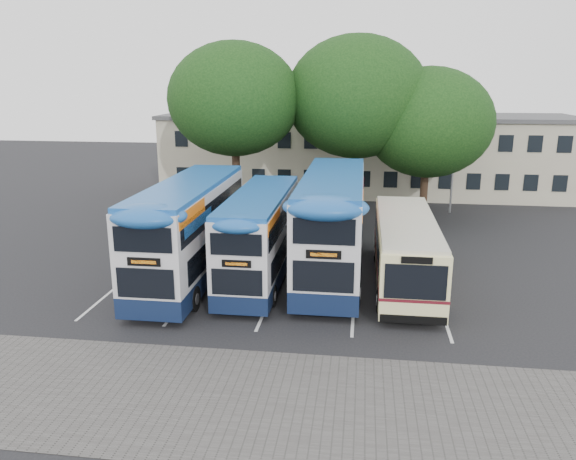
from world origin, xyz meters
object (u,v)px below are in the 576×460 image
(lamp_post, at_px, (455,139))
(bus_dd_left, at_px, (190,227))
(tree_left, at_px, (234,99))
(bus_single, at_px, (406,247))
(bus_dd_mid, at_px, (260,232))
(bus_dd_right, at_px, (333,220))
(tree_right, at_px, (428,123))
(tree_mid, at_px, (357,97))

(lamp_post, xyz_separation_m, bus_dd_left, (-13.72, -15.31, -2.60))
(tree_left, distance_m, bus_single, 15.86)
(bus_dd_mid, height_order, bus_dd_right, bus_dd_right)
(bus_dd_left, xyz_separation_m, bus_dd_right, (6.34, 1.58, 0.13))
(tree_right, height_order, bus_dd_mid, tree_right)
(tree_left, distance_m, bus_dd_mid, 12.79)
(lamp_post, relative_size, bus_dd_left, 0.84)
(tree_mid, distance_m, bus_dd_mid, 14.48)
(lamp_post, bearing_deg, tree_right, -134.72)
(tree_mid, distance_m, bus_single, 14.07)
(tree_right, distance_m, bus_single, 13.38)
(tree_mid, bearing_deg, bus_dd_right, -93.83)
(tree_left, relative_size, bus_dd_mid, 1.16)
(lamp_post, relative_size, tree_mid, 0.77)
(lamp_post, xyz_separation_m, tree_mid, (-6.60, -2.11, 2.76))
(tree_mid, height_order, bus_dd_mid, tree_mid)
(bus_dd_mid, relative_size, bus_dd_right, 0.85)
(tree_left, xyz_separation_m, tree_mid, (7.56, 1.76, 0.12))
(tree_mid, relative_size, bus_dd_right, 1.03)
(lamp_post, distance_m, bus_dd_mid, 18.45)
(bus_dd_left, distance_m, bus_dd_right, 6.54)
(bus_dd_left, distance_m, bus_dd_mid, 3.19)
(tree_left, bearing_deg, bus_single, -46.48)
(lamp_post, bearing_deg, tree_mid, -162.31)
(tree_left, xyz_separation_m, bus_dd_left, (0.44, -11.45, -5.24))
(tree_right, bearing_deg, tree_mid, -179.80)
(tree_left, height_order, bus_dd_right, tree_left)
(bus_dd_right, bearing_deg, bus_dd_left, -165.99)
(bus_dd_left, bearing_deg, bus_dd_mid, 8.46)
(bus_dd_left, bearing_deg, tree_left, 92.22)
(bus_dd_right, relative_size, bus_single, 1.13)
(bus_dd_right, distance_m, bus_single, 3.53)
(bus_dd_left, relative_size, bus_dd_right, 0.95)
(tree_mid, xyz_separation_m, bus_dd_right, (-0.78, -11.62, -5.23))
(bus_dd_left, distance_m, bus_single, 9.73)
(tree_right, relative_size, bus_dd_left, 0.90)
(tree_left, bearing_deg, bus_dd_left, -87.78)
(tree_left, relative_size, tree_mid, 0.96)
(tree_left, relative_size, bus_dd_right, 0.99)
(tree_mid, relative_size, bus_dd_left, 1.08)
(tree_left, relative_size, bus_single, 1.12)
(tree_left, height_order, bus_dd_mid, tree_left)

